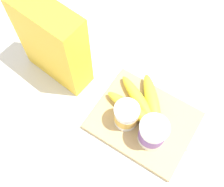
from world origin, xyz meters
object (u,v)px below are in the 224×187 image
object	(u,v)px
banana_bunch	(142,104)
cutting_board	(144,121)
yogurt_cup_front	(153,133)
cereal_box	(53,44)
spoon	(196,150)
yogurt_cup_back	(126,115)

from	to	relation	value
banana_bunch	cutting_board	bearing A→B (deg)	131.60
yogurt_cup_front	cereal_box	bearing A→B (deg)	-8.29
cutting_board	banana_bunch	world-z (taller)	banana_bunch
cutting_board	spoon	xyz separation A→B (m)	(-0.16, -0.00, -0.00)
cutting_board	yogurt_cup_back	distance (m)	0.07
cutting_board	yogurt_cup_front	size ratio (longest dim) A/B	3.05
yogurt_cup_front	yogurt_cup_back	xyz separation A→B (m)	(0.08, -0.01, -0.01)
banana_bunch	cereal_box	bearing A→B (deg)	3.65
yogurt_cup_front	yogurt_cup_back	distance (m)	0.08
banana_bunch	spoon	bearing A→B (deg)	172.06
cutting_board	cereal_box	world-z (taller)	cereal_box
cutting_board	spoon	bearing A→B (deg)	-178.53
cereal_box	banana_bunch	xyz separation A→B (m)	(-0.28, -0.02, -0.10)
yogurt_cup_back	banana_bunch	xyz separation A→B (m)	(-0.01, -0.06, -0.02)
cereal_box	yogurt_cup_front	world-z (taller)	cereal_box
yogurt_cup_back	spoon	xyz separation A→B (m)	(-0.21, -0.04, -0.05)
cereal_box	spoon	size ratio (longest dim) A/B	2.03
cutting_board	cereal_box	size ratio (longest dim) A/B	1.03
cereal_box	yogurt_cup_back	xyz separation A→B (m)	(-0.27, 0.04, -0.08)
yogurt_cup_front	spoon	xyz separation A→B (m)	(-0.12, -0.04, -0.06)
cutting_board	banana_bunch	xyz separation A→B (m)	(0.03, -0.03, 0.03)
yogurt_cup_front	cutting_board	bearing A→B (deg)	-42.19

